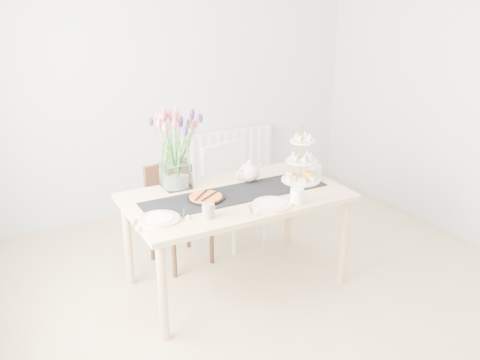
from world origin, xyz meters
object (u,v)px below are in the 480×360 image
cream_jug (315,171)px  cake_stand (301,166)px  tulip_vase (174,138)px  dining_table (236,204)px  chair_brown (175,206)px  radiator (222,158)px  mug_grey (208,211)px  teapot (249,172)px  mug_white (297,196)px  plate_left (160,219)px  tart_tin (206,198)px  chair_white (230,186)px  plate_right (272,204)px  mug_orange (310,177)px

cream_jug → cake_stand: bearing=176.0°
tulip_vase → cream_jug: size_ratio=7.16×
dining_table → chair_brown: 0.68m
radiator → mug_grey: (-1.04, -1.90, 0.35)m
tulip_vase → teapot: size_ratio=2.74×
cake_stand → mug_grey: size_ratio=4.63×
tulip_vase → mug_white: size_ratio=6.40×
tulip_vase → mug_white: (0.63, -0.69, -0.34)m
cream_jug → plate_left: bearing=169.7°
chair_brown → mug_white: (0.56, -0.94, 0.32)m
dining_table → tart_tin: bearing=178.6°
chair_white → mug_grey: chair_white is taller
plate_right → mug_white: bearing=-16.2°
dining_table → cream_jug: cream_jug is taller
radiator → tulip_vase: 1.79m
radiator → teapot: (-0.48, -1.46, 0.38)m
chair_white → mug_grey: size_ratio=9.11×
dining_table → chair_white: size_ratio=1.81×
tulip_vase → plate_left: (-0.31, -0.49, -0.38)m
chair_brown → teapot: teapot is taller
teapot → mug_orange: (0.40, -0.24, -0.03)m
tart_tin → cake_stand: bearing=-0.9°
dining_table → cake_stand: cake_stand is taller
chair_white → mug_orange: (0.30, -0.77, 0.28)m
mug_grey → mug_white: size_ratio=0.88×
radiator → cake_stand: size_ratio=2.67×
tulip_vase → mug_grey: (-0.02, -0.61, -0.34)m
mug_white → plate_left: mug_white is taller
chair_brown → teapot: 0.72m
cream_jug → mug_white: 0.58m
chair_white → cream_jug: 0.84m
tulip_vase → chair_brown: bearing=73.2°
radiator → dining_table: 1.79m
teapot → cream_jug: teapot is taller
chair_brown → chair_white: chair_white is taller
mug_grey → mug_orange: bearing=-15.4°
teapot → tart_tin: bearing=-173.6°
plate_left → plate_right: bearing=-10.5°
cream_jug → mug_orange: (-0.12, -0.09, -0.00)m
mug_grey → dining_table: bearing=9.9°
plate_right → mug_orange: bearing=26.0°
tart_tin → mug_grey: 0.30m
chair_brown → chair_white: 0.58m
plate_right → tart_tin: bearing=140.8°
chair_white → cream_jug: chair_white is taller
cake_stand → mug_orange: bearing=-48.9°
teapot → plate_right: teapot is taller
radiator → dining_table: (-0.69, -1.64, 0.22)m
tart_tin → mug_white: mug_white is taller
cream_jug → mug_white: size_ratio=0.89×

